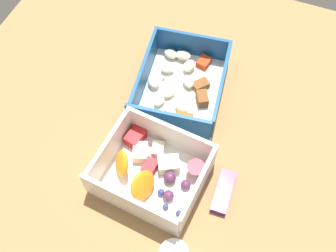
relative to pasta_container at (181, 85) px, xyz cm
name	(u,v)px	position (x,y,z in cm)	size (l,w,h in cm)	color
table_surface	(165,140)	(9.70, 0.89, -2.80)	(80.00, 80.00, 2.00)	#9E7547
pasta_container	(181,85)	(0.00, 0.00, 0.00)	(19.41, 16.35, 5.72)	white
fruit_bowl	(153,171)	(16.98, 1.67, 0.38)	(14.74, 16.62, 6.38)	white
candy_bar	(223,192)	(15.65, 12.86, -1.20)	(7.00, 2.40, 1.20)	#51197A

